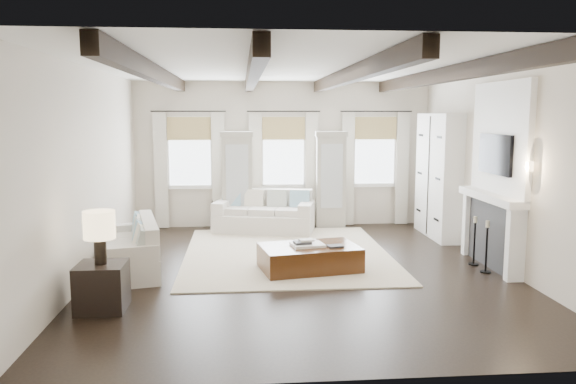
{
  "coord_description": "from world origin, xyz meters",
  "views": [
    {
      "loc": [
        -0.94,
        -8.66,
        2.48
      ],
      "look_at": [
        -0.13,
        0.91,
        1.15
      ],
      "focal_mm": 35.0,
      "sensor_mm": 36.0,
      "label": 1
    }
  ],
  "objects": [
    {
      "name": "ottoman",
      "position": [
        0.13,
        0.03,
        0.2
      ],
      "size": [
        1.67,
        1.22,
        0.4
      ],
      "primitive_type": "cube",
      "rotation": [
        0.0,
        0.0,
        0.18
      ],
      "color": "black",
      "rests_on": "ground"
    },
    {
      "name": "candlestick_far",
      "position": [
        2.9,
        0.12,
        0.34
      ],
      "size": [
        0.17,
        0.17,
        0.82
      ],
      "color": "black",
      "rests_on": "ground"
    },
    {
      "name": "sofa_back",
      "position": [
        -0.45,
        3.11,
        0.35
      ],
      "size": [
        2.23,
        1.39,
        0.89
      ],
      "color": "silver",
      "rests_on": "ground"
    },
    {
      "name": "area_rug",
      "position": [
        -0.14,
        1.12,
        0.01
      ],
      "size": [
        3.6,
        4.31,
        0.02
      ],
      "primitive_type": "cube",
      "color": "beige",
      "rests_on": "ground"
    },
    {
      "name": "side_table_back",
      "position": [
        -1.39,
        3.79,
        0.3
      ],
      "size": [
        0.4,
        0.4,
        0.6
      ],
      "primitive_type": "cube",
      "color": "black",
      "rests_on": "ground"
    },
    {
      "name": "ground",
      "position": [
        0.0,
        0.0,
        0.0
      ],
      "size": [
        7.5,
        7.5,
        0.0
      ],
      "primitive_type": "plane",
      "color": "black",
      "rests_on": "ground"
    },
    {
      "name": "side_table_front",
      "position": [
        -2.72,
        -1.58,
        0.3
      ],
      "size": [
        0.6,
        0.6,
        0.6
      ],
      "primitive_type": "cube",
      "color": "black",
      "rests_on": "ground"
    },
    {
      "name": "sofa_left",
      "position": [
        -2.69,
        0.21,
        0.34
      ],
      "size": [
        1.28,
        2.08,
        0.83
      ],
      "color": "silver",
      "rests_on": "ground"
    },
    {
      "name": "room_shell",
      "position": [
        0.75,
        0.9,
        1.89
      ],
      "size": [
        6.54,
        7.54,
        3.22
      ],
      "color": "beige",
      "rests_on": "ground"
    },
    {
      "name": "lamp_back",
      "position": [
        -1.39,
        3.79,
        1.02
      ],
      "size": [
        0.36,
        0.36,
        0.62
      ],
      "color": "black",
      "rests_on": "side_table_back"
    },
    {
      "name": "lamp_front",
      "position": [
        -2.72,
        -1.58,
        1.07
      ],
      "size": [
        0.39,
        0.39,
        0.68
      ],
      "color": "black",
      "rests_on": "side_table_front"
    },
    {
      "name": "book_loose",
      "position": [
        0.53,
        -0.09,
        0.42
      ],
      "size": [
        0.27,
        0.22,
        0.03
      ],
      "primitive_type": "cube",
      "rotation": [
        0.0,
        0.0,
        0.18
      ],
      "color": "#262628",
      "rests_on": "ottoman"
    },
    {
      "name": "book_lower",
      "position": [
        0.02,
        0.01,
        0.46
      ],
      "size": [
        0.29,
        0.24,
        0.04
      ],
      "primitive_type": "cube",
      "rotation": [
        0.0,
        0.0,
        0.18
      ],
      "color": "#262628",
      "rests_on": "tray"
    },
    {
      "name": "tray",
      "position": [
        0.1,
        0.01,
        0.42
      ],
      "size": [
        0.56,
        0.47,
        0.04
      ],
      "primitive_type": "cube",
      "rotation": [
        0.0,
        0.0,
        0.18
      ],
      "color": "white",
      "rests_on": "ottoman"
    },
    {
      "name": "book_upper",
      "position": [
        0.09,
        0.02,
        0.5
      ],
      "size": [
        0.25,
        0.21,
        0.03
      ],
      "primitive_type": "cube",
      "rotation": [
        0.0,
        0.0,
        0.18
      ],
      "color": "beige",
      "rests_on": "book_lower"
    },
    {
      "name": "candlestick_near",
      "position": [
        2.9,
        -0.34,
        0.35
      ],
      "size": [
        0.17,
        0.17,
        0.83
      ],
      "color": "black",
      "rests_on": "ground"
    }
  ]
}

